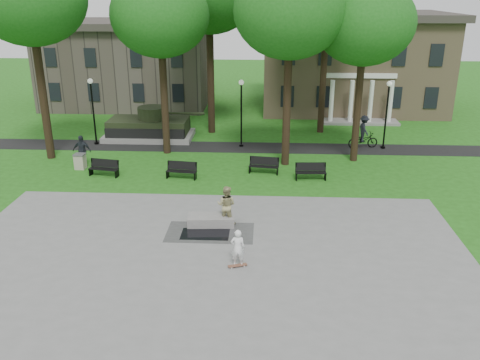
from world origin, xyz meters
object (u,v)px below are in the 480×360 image
object	(u,v)px
concrete_block	(211,220)
park_bench_0	(104,167)
trash_bin	(80,161)
skateboarder	(238,248)
friend_watching	(226,205)
cyclist	(363,135)

from	to	relation	value
concrete_block	park_bench_0	bearing A→B (deg)	137.82
concrete_block	trash_bin	world-z (taller)	trash_bin
concrete_block	skateboarder	world-z (taller)	skateboarder
trash_bin	skateboarder	bearing A→B (deg)	-47.38
skateboarder	trash_bin	distance (m)	15.46
concrete_block	friend_watching	xyz separation A→B (m)	(0.72, 0.14, 0.73)
friend_watching	trash_bin	distance (m)	12.27
concrete_block	skateboarder	bearing A→B (deg)	-68.48
park_bench_0	concrete_block	bearing A→B (deg)	-32.00
park_bench_0	trash_bin	xyz separation A→B (m)	(-1.87, 1.17, -0.04)
concrete_block	trash_bin	bearing A→B (deg)	139.69
concrete_block	cyclist	xyz separation A→B (m)	(9.37, 13.02, 0.70)
friend_watching	cyclist	xyz separation A→B (m)	(8.64, 12.88, -0.03)
skateboarder	park_bench_0	world-z (taller)	skateboarder
park_bench_0	trash_bin	bearing A→B (deg)	158.10
friend_watching	concrete_block	bearing A→B (deg)	25.78
park_bench_0	trash_bin	size ratio (longest dim) A/B	1.93
cyclist	trash_bin	bearing A→B (deg)	94.96
park_bench_0	trash_bin	world-z (taller)	park_bench_0
friend_watching	trash_bin	size ratio (longest dim) A/B	1.98
concrete_block	trash_bin	distance (m)	11.79
concrete_block	skateboarder	distance (m)	4.07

